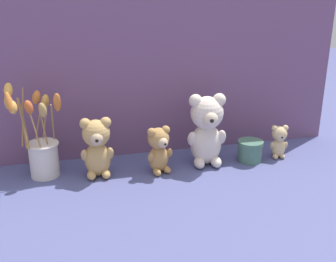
{
  "coord_description": "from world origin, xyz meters",
  "views": [
    {
      "loc": [
        -0.29,
        -1.2,
        0.6
      ],
      "look_at": [
        0.0,
        0.02,
        0.13
      ],
      "focal_mm": 45.0,
      "sensor_mm": 36.0,
      "label": 1
    }
  ],
  "objects_px": {
    "teddy_bear_tiny": "(279,141)",
    "decorative_tin_tall": "(250,151)",
    "teddy_bear_medium": "(97,146)",
    "flower_vase": "(41,147)",
    "teddy_bear_large": "(207,128)",
    "teddy_bear_small": "(159,149)"
  },
  "relations": [
    {
      "from": "teddy_bear_medium",
      "to": "flower_vase",
      "type": "relative_size",
      "value": 0.63
    },
    {
      "from": "flower_vase",
      "to": "decorative_tin_tall",
      "type": "bearing_deg",
      "value": -3.92
    },
    {
      "from": "teddy_bear_medium",
      "to": "teddy_bear_tiny",
      "type": "bearing_deg",
      "value": -0.1
    },
    {
      "from": "teddy_bear_tiny",
      "to": "flower_vase",
      "type": "height_order",
      "value": "flower_vase"
    },
    {
      "from": "flower_vase",
      "to": "teddy_bear_tiny",
      "type": "bearing_deg",
      "value": -3.01
    },
    {
      "from": "teddy_bear_small",
      "to": "flower_vase",
      "type": "bearing_deg",
      "value": 170.41
    },
    {
      "from": "teddy_bear_small",
      "to": "decorative_tin_tall",
      "type": "bearing_deg",
      "value": 2.57
    },
    {
      "from": "teddy_bear_medium",
      "to": "decorative_tin_tall",
      "type": "xyz_separation_m",
      "value": [
        0.51,
        -0.01,
        -0.06
      ]
    },
    {
      "from": "decorative_tin_tall",
      "to": "flower_vase",
      "type": "bearing_deg",
      "value": 176.08
    },
    {
      "from": "teddy_bear_large",
      "to": "decorative_tin_tall",
      "type": "xyz_separation_m",
      "value": [
        0.15,
        -0.01,
        -0.09
      ]
    },
    {
      "from": "teddy_bear_large",
      "to": "teddy_bear_small",
      "type": "relative_size",
      "value": 1.57
    },
    {
      "from": "teddy_bear_medium",
      "to": "flower_vase",
      "type": "xyz_separation_m",
      "value": [
        -0.17,
        0.04,
        -0.0
      ]
    },
    {
      "from": "teddy_bear_large",
      "to": "teddy_bear_medium",
      "type": "xyz_separation_m",
      "value": [
        -0.36,
        -0.01,
        -0.03
      ]
    },
    {
      "from": "teddy_bear_tiny",
      "to": "flower_vase",
      "type": "bearing_deg",
      "value": 176.99
    },
    {
      "from": "teddy_bear_large",
      "to": "teddy_bear_small",
      "type": "xyz_separation_m",
      "value": [
        -0.16,
        -0.03,
        -0.05
      ]
    },
    {
      "from": "teddy_bear_medium",
      "to": "teddy_bear_large",
      "type": "bearing_deg",
      "value": 0.84
    },
    {
      "from": "decorative_tin_tall",
      "to": "teddy_bear_tiny",
      "type": "bearing_deg",
      "value": 2.75
    },
    {
      "from": "teddy_bear_small",
      "to": "decorative_tin_tall",
      "type": "xyz_separation_m",
      "value": [
        0.32,
        0.01,
        -0.04
      ]
    },
    {
      "from": "teddy_bear_large",
      "to": "teddy_bear_medium",
      "type": "relative_size",
      "value": 1.26
    },
    {
      "from": "teddy_bear_medium",
      "to": "teddy_bear_tiny",
      "type": "relative_size",
      "value": 1.64
    },
    {
      "from": "teddy_bear_medium",
      "to": "teddy_bear_tiny",
      "type": "height_order",
      "value": "teddy_bear_medium"
    },
    {
      "from": "teddy_bear_tiny",
      "to": "decorative_tin_tall",
      "type": "xyz_separation_m",
      "value": [
        -0.11,
        -0.01,
        -0.02
      ]
    }
  ]
}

